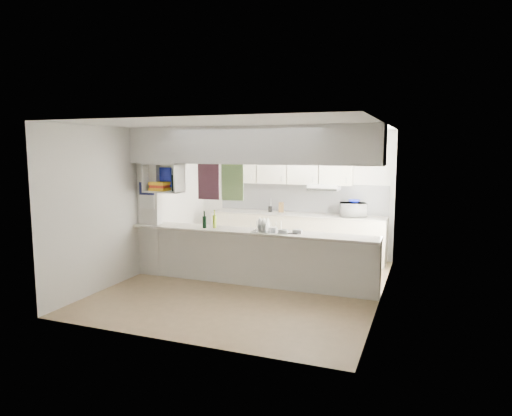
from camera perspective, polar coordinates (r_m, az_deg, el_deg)
The scene contains 16 objects.
floor at distance 7.68m, azimuth -0.79°, elevation -9.56°, with size 4.80×4.80×0.00m, color #987C58.
ceiling at distance 7.35m, azimuth -0.83°, elevation 10.20°, with size 4.80×4.80×0.00m, color white.
wall_back at distance 9.66m, azimuth 4.46°, elevation 1.82°, with size 4.20×4.20×0.00m, color silver.
wall_left at distance 8.40m, azimuth -14.23°, elevation 0.75°, with size 4.80×4.80×0.00m, color silver.
wall_right at distance 6.92m, azimuth 15.58°, elevation -0.71°, with size 4.80×4.80×0.00m, color silver.
servery_partition at distance 7.43m, azimuth -2.05°, elevation 2.91°, with size 4.20×0.50×2.60m.
cubby_shelf at distance 8.02m, azimuth -11.46°, elevation 3.47°, with size 0.65×0.35×0.50m.
kitchen_run at distance 9.43m, azimuth 4.92°, elevation -1.24°, with size 3.60×0.63×2.24m.
microwave at distance 9.12m, azimuth 12.05°, elevation -0.22°, with size 0.49×0.33×0.27m, color white.
bowl at distance 9.10m, azimuth 12.19°, elevation 0.82°, with size 0.24×0.24×0.06m, color #0E179E.
dish_rack at distance 7.29m, azimuth 1.27°, elevation -2.31°, with size 0.45×0.35×0.23m.
cup at distance 7.32m, azimuth 0.79°, elevation -2.47°, with size 0.13×0.13×0.10m, color white.
wine_bottles at distance 7.70m, azimuth -5.82°, elevation -1.67°, with size 0.21×0.14×0.31m.
plastic_tubs at distance 7.26m, azimuth 3.39°, elevation -2.84°, with size 0.55×0.22×0.07m.
utensil_jar at distance 9.58m, azimuth 1.80°, elevation -0.12°, with size 0.09×0.09×0.13m, color black.
knife_block at distance 9.53m, azimuth 3.17°, elevation 0.08°, with size 0.10×0.08×0.21m, color brown.
Camera 1 is at (2.72, -6.82, 2.26)m, focal length 32.00 mm.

